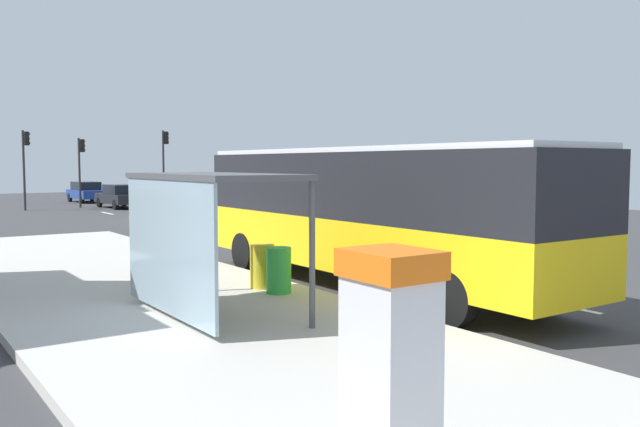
{
  "coord_description": "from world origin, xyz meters",
  "views": [
    {
      "loc": [
        -11.14,
        -9.22,
        2.85
      ],
      "look_at": [
        -1.0,
        5.52,
        1.5
      ],
      "focal_mm": 37.01,
      "sensor_mm": 36.0,
      "label": 1
    }
  ],
  "objects_px": {
    "recycling_bin_green": "(279,270)",
    "traffic_light_near_side": "(165,156)",
    "ticket_machine": "(391,359)",
    "bus_shelter": "(196,207)",
    "recycling_bin_yellow": "(262,266)",
    "sedan_far": "(87,192)",
    "sedan_near": "(120,196)",
    "bus": "(368,208)",
    "traffic_light_far_side": "(25,157)",
    "white_van": "(186,194)",
    "traffic_light_median": "(81,161)"
  },
  "relations": [
    {
      "from": "recycling_bin_green",
      "to": "bus_shelter",
      "type": "distance_m",
      "value": 2.79
    },
    {
      "from": "sedan_near",
      "to": "ticket_machine",
      "type": "bearing_deg",
      "value": -104.4
    },
    {
      "from": "recycling_bin_green",
      "to": "traffic_light_near_side",
      "type": "bearing_deg",
      "value": 72.68
    },
    {
      "from": "bus",
      "to": "bus_shelter",
      "type": "distance_m",
      "value": 4.83
    },
    {
      "from": "recycling_bin_green",
      "to": "traffic_light_near_side",
      "type": "xyz_separation_m",
      "value": [
        9.7,
        31.1,
        2.73
      ]
    },
    {
      "from": "recycling_bin_green",
      "to": "traffic_light_median",
      "type": "height_order",
      "value": "traffic_light_median"
    },
    {
      "from": "bus",
      "to": "sedan_near",
      "type": "xyz_separation_m",
      "value": [
        4.01,
        30.62,
        -1.05
      ]
    },
    {
      "from": "recycling_bin_green",
      "to": "traffic_light_median",
      "type": "bearing_deg",
      "value": 81.98
    },
    {
      "from": "recycling_bin_yellow",
      "to": "traffic_light_near_side",
      "type": "xyz_separation_m",
      "value": [
        9.7,
        30.4,
        2.73
      ]
    },
    {
      "from": "bus",
      "to": "ticket_machine",
      "type": "bearing_deg",
      "value": -127.52
    },
    {
      "from": "sedan_far",
      "to": "bus_shelter",
      "type": "xyz_separation_m",
      "value": [
        -8.71,
        -39.52,
        1.31
      ]
    },
    {
      "from": "ticket_machine",
      "to": "traffic_light_near_side",
      "type": "relative_size",
      "value": 0.38
    },
    {
      "from": "recycling_bin_yellow",
      "to": "bus_shelter",
      "type": "relative_size",
      "value": 0.24
    },
    {
      "from": "white_van",
      "to": "recycling_bin_green",
      "type": "distance_m",
      "value": 20.9
    },
    {
      "from": "sedan_near",
      "to": "bus_shelter",
      "type": "bearing_deg",
      "value": -105.38
    },
    {
      "from": "sedan_near",
      "to": "sedan_far",
      "type": "xyz_separation_m",
      "value": [
        -0.0,
        7.83,
        0.0
      ]
    },
    {
      "from": "bus",
      "to": "traffic_light_median",
      "type": "height_order",
      "value": "traffic_light_median"
    },
    {
      "from": "bus",
      "to": "sedan_near",
      "type": "distance_m",
      "value": 30.9
    },
    {
      "from": "bus",
      "to": "sedan_far",
      "type": "xyz_separation_m",
      "value": [
        4.01,
        38.45,
        -1.05
      ]
    },
    {
      "from": "white_van",
      "to": "traffic_light_near_side",
      "type": "bearing_deg",
      "value": 73.62
    },
    {
      "from": "white_van",
      "to": "recycling_bin_yellow",
      "type": "height_order",
      "value": "white_van"
    },
    {
      "from": "traffic_light_far_side",
      "to": "bus_shelter",
      "type": "xyz_separation_m",
      "value": [
        -3.31,
        -32.81,
        -1.17
      ]
    },
    {
      "from": "recycling_bin_green",
      "to": "traffic_light_median",
      "type": "relative_size",
      "value": 0.21
    },
    {
      "from": "sedan_near",
      "to": "sedan_far",
      "type": "relative_size",
      "value": 1.0
    },
    {
      "from": "traffic_light_near_side",
      "to": "ticket_machine",
      "type": "bearing_deg",
      "value": -108.66
    },
    {
      "from": "white_van",
      "to": "sedan_near",
      "type": "relative_size",
      "value": 1.17
    },
    {
      "from": "recycling_bin_green",
      "to": "traffic_light_far_side",
      "type": "relative_size",
      "value": 0.19
    },
    {
      "from": "sedan_near",
      "to": "recycling_bin_green",
      "type": "bearing_deg",
      "value": -101.93
    },
    {
      "from": "ticket_machine",
      "to": "bus_shelter",
      "type": "height_order",
      "value": "bus_shelter"
    },
    {
      "from": "recycling_bin_yellow",
      "to": "traffic_light_median",
      "type": "xyz_separation_m",
      "value": [
        4.61,
        32.0,
        2.38
      ]
    },
    {
      "from": "sedan_near",
      "to": "bus",
      "type": "bearing_deg",
      "value": -97.47
    },
    {
      "from": "recycling_bin_yellow",
      "to": "sedan_far",
      "type": "bearing_deg",
      "value": 80.27
    },
    {
      "from": "sedan_near",
      "to": "bus_shelter",
      "type": "height_order",
      "value": "bus_shelter"
    },
    {
      "from": "ticket_machine",
      "to": "traffic_light_near_side",
      "type": "height_order",
      "value": "traffic_light_near_side"
    },
    {
      "from": "bus_shelter",
      "to": "traffic_light_near_side",
      "type": "bearing_deg",
      "value": 69.59
    },
    {
      "from": "sedan_near",
      "to": "recycling_bin_green",
      "type": "relative_size",
      "value": 4.71
    },
    {
      "from": "ticket_machine",
      "to": "recycling_bin_green",
      "type": "relative_size",
      "value": 2.04
    },
    {
      "from": "white_van",
      "to": "sedan_far",
      "type": "bearing_deg",
      "value": 89.7
    },
    {
      "from": "white_van",
      "to": "bus",
      "type": "bearing_deg",
      "value": -101.22
    },
    {
      "from": "bus_shelter",
      "to": "traffic_light_far_side",
      "type": "bearing_deg",
      "value": 84.23
    },
    {
      "from": "recycling_bin_green",
      "to": "ticket_machine",
      "type": "bearing_deg",
      "value": -114.08
    },
    {
      "from": "sedan_far",
      "to": "bus",
      "type": "bearing_deg",
      "value": -95.95
    },
    {
      "from": "traffic_light_near_side",
      "to": "bus_shelter",
      "type": "bearing_deg",
      "value": -110.41
    },
    {
      "from": "traffic_light_median",
      "to": "traffic_light_far_side",
      "type": "bearing_deg",
      "value": -167.14
    },
    {
      "from": "sedan_far",
      "to": "recycling_bin_green",
      "type": "relative_size",
      "value": 4.68
    },
    {
      "from": "sedan_far",
      "to": "recycling_bin_yellow",
      "type": "distance_m",
      "value": 38.46
    },
    {
      "from": "sedan_far",
      "to": "traffic_light_near_side",
      "type": "height_order",
      "value": "traffic_light_near_side"
    },
    {
      "from": "recycling_bin_green",
      "to": "traffic_light_near_side",
      "type": "relative_size",
      "value": 0.19
    },
    {
      "from": "bus",
      "to": "traffic_light_near_side",
      "type": "distance_m",
      "value": 31.81
    },
    {
      "from": "traffic_light_near_side",
      "to": "bus_shelter",
      "type": "height_order",
      "value": "traffic_light_near_side"
    }
  ]
}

